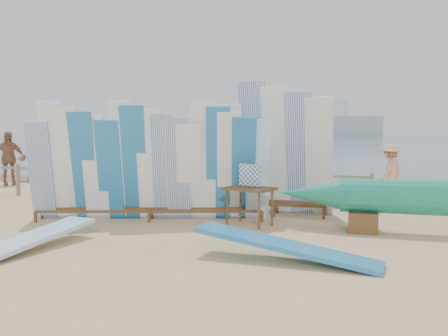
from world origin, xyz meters
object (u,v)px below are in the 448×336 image
(beachgoer_8, at_px, (321,169))
(beachgoer_5, at_px, (223,163))
(vendor_table, at_px, (249,205))
(stroller, at_px, (241,187))
(beachgoer_10, at_px, (322,168))
(beachgoer_extra_0, at_px, (390,171))
(beachgoer_3, at_px, (162,164))
(flat_board_b, at_px, (24,252))
(beachgoer_2, at_px, (81,164))
(beachgoer_0, at_px, (62,165))
(beachgoer_9, at_px, (315,162))
(beach_chair_left, at_px, (190,189))
(side_surfboard_rack, at_px, (276,156))
(beach_chair_right, at_px, (164,188))
(beachgoer_4, at_px, (187,164))
(beachgoer_7, at_px, (253,163))
(flat_board_d, at_px, (286,261))
(beachgoer_6, at_px, (181,165))
(main_surfboard_rack, at_px, (149,168))
(beachgoer_1, at_px, (80,163))
(beachgoer_11, at_px, (34,161))

(beachgoer_8, height_order, beachgoer_5, beachgoer_5)
(vendor_table, relative_size, beachgoer_5, 0.76)
(stroller, relative_size, beachgoer_10, 0.53)
(beachgoer_extra_0, bearing_deg, beachgoer_3, -58.29)
(flat_board_b, relative_size, beachgoer_2, 1.47)
(beachgoer_0, distance_m, beachgoer_9, 8.18)
(vendor_table, xyz_separation_m, beachgoer_2, (-5.93, 3.08, 0.51))
(beachgoer_0, bearing_deg, flat_board_b, 114.71)
(beach_chair_left, bearing_deg, side_surfboard_rack, -43.75)
(beachgoer_3, bearing_deg, side_surfboard_rack, -1.87)
(beachgoer_8, relative_size, beachgoer_0, 1.02)
(beach_chair_right, bearing_deg, beachgoer_8, -10.72)
(beachgoer_4, relative_size, beachgoer_extra_0, 1.17)
(beachgoer_3, bearing_deg, beachgoer_7, 41.50)
(beach_chair_right, bearing_deg, flat_board_d, -77.30)
(flat_board_d, bearing_deg, beachgoer_3, 41.90)
(beachgoer_4, height_order, beachgoer_6, beachgoer_6)
(beachgoer_2, height_order, beachgoer_9, beachgoer_2)
(beach_chair_right, xyz_separation_m, beachgoer_10, (4.52, -0.17, 0.69))
(side_surfboard_rack, bearing_deg, beachgoer_10, 64.50)
(beachgoer_10, height_order, beachgoer_2, beachgoer_10)
(beachgoer_6, xyz_separation_m, beachgoer_extra_0, (5.69, 1.34, -0.16))
(stroller, relative_size, beachgoer_0, 0.62)
(beachgoer_8, relative_size, beachgoer_9, 0.88)
(vendor_table, distance_m, beachgoer_6, 4.54)
(beach_chair_left, bearing_deg, beachgoer_3, 131.18)
(beachgoer_7, relative_size, beachgoer_10, 0.99)
(beachgoer_4, bearing_deg, beachgoer_0, -124.88)
(beach_chair_left, xyz_separation_m, beach_chair_right, (-0.87, 0.17, -0.02))
(beachgoer_6, bearing_deg, main_surfboard_rack, -123.30)
(vendor_table, height_order, beachgoer_10, beachgoer_10)
(vendor_table, height_order, beachgoer_7, beachgoer_7)
(beachgoer_6, height_order, beachgoer_5, beachgoer_6)
(side_surfboard_rack, xyz_separation_m, beachgoer_0, (-7.54, 2.73, -0.54))
(beachgoer_7, distance_m, beachgoer_1, 6.23)
(beachgoer_2, bearing_deg, beachgoer_8, -101.46)
(stroller, distance_m, beachgoer_7, 1.80)
(beach_chair_right, xyz_separation_m, beachgoer_2, (-2.50, -0.38, 0.68))
(beachgoer_0, bearing_deg, beach_chair_right, 163.74)
(flat_board_d, distance_m, beachgoer_6, 7.18)
(beachgoer_7, xyz_separation_m, beachgoer_1, (-6.22, 0.32, -0.13))
(beachgoer_8, xyz_separation_m, beachgoer_0, (-8.24, -0.52, -0.01))
(beachgoer_3, bearing_deg, beachgoer_0, -139.82)
(beach_chair_right, relative_size, beachgoer_3, 0.47)
(side_surfboard_rack, bearing_deg, beachgoer_9, 84.09)
(vendor_table, xyz_separation_m, beachgoer_1, (-7.30, 5.08, 0.39))
(beachgoer_4, xyz_separation_m, beachgoer_0, (-4.30, -0.12, -0.11))
(beach_chair_left, xyz_separation_m, beachgoer_4, (-0.43, 0.91, 0.64))
(vendor_table, height_order, beachgoer_5, beachgoer_5)
(beach_chair_right, bearing_deg, beachgoer_11, 133.83)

